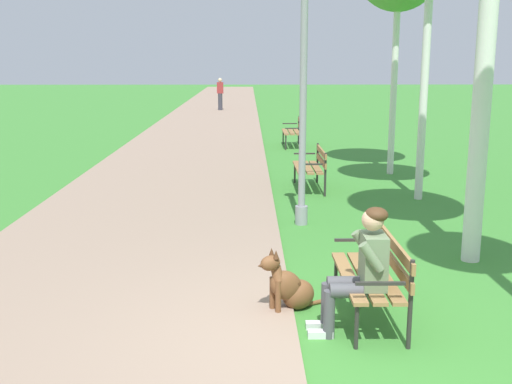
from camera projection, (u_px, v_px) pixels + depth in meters
The scene contains 9 objects.
ground_plane at pixel (324, 348), 5.77m from camera, with size 120.00×120.00×0.00m, color #3D8433.
paved_path at pixel (213, 115), 29.21m from camera, with size 4.22×60.00×0.04m, color gray.
park_bench_near at pixel (376, 271), 6.33m from camera, with size 0.55×1.50×0.85m.
park_bench_mid at pixel (312, 164), 12.69m from camera, with size 0.55×1.50×0.85m.
park_bench_far at pixel (294, 130), 18.86m from camera, with size 0.55×1.50×0.85m.
person_seated_on_near_bench at pixel (362, 266), 5.95m from camera, with size 0.74×0.49×1.25m.
dog_brown at pixel (290, 287), 6.58m from camera, with size 0.77×0.49×0.71m.
lamp_post_near at pixel (303, 99), 9.67m from camera, with size 0.24×0.24×3.86m.
pedestrian_distant at pixel (220, 94), 31.85m from camera, with size 0.32×0.22×1.65m.
Camera 1 is at (-0.70, -5.34, 2.60)m, focal length 44.15 mm.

